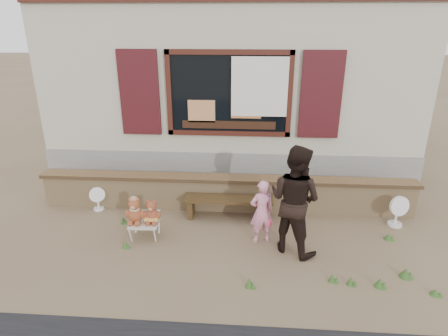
# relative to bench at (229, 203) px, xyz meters

# --- Properties ---
(ground) EXTENTS (80.00, 80.00, 0.00)m
(ground) POSITION_rel_bench_xyz_m (-0.09, -0.64, -0.30)
(ground) COLOR brown
(ground) RESTS_ON ground
(shopfront) EXTENTS (8.04, 5.13, 4.00)m
(shopfront) POSITION_rel_bench_xyz_m (-0.09, 3.85, 1.70)
(shopfront) COLOR #B9B195
(shopfront) RESTS_ON ground
(brick_wall) EXTENTS (7.10, 0.36, 0.67)m
(brick_wall) POSITION_rel_bench_xyz_m (-0.09, 0.36, 0.04)
(brick_wall) COLOR tan
(brick_wall) RESTS_ON ground
(bench) EXTENTS (1.61, 0.35, 0.41)m
(bench) POSITION_rel_bench_xyz_m (0.00, 0.00, 0.00)
(bench) COLOR #372713
(bench) RESTS_ON ground
(folding_chair) EXTENTS (0.49, 0.44, 0.29)m
(folding_chair) POSITION_rel_bench_xyz_m (-1.36, -0.77, -0.04)
(folding_chair) COLOR beige
(folding_chair) RESTS_ON ground
(teddy_bear_left) EXTENTS (0.34, 0.30, 0.45)m
(teddy_bear_left) POSITION_rel_bench_xyz_m (-1.50, -0.77, 0.21)
(teddy_bear_left) COLOR brown
(teddy_bear_left) RESTS_ON folding_chair
(teddy_bear_right) EXTENTS (0.31, 0.27, 0.41)m
(teddy_bear_right) POSITION_rel_bench_xyz_m (-1.22, -0.76, 0.19)
(teddy_bear_right) COLOR brown
(teddy_bear_right) RESTS_ON folding_chair
(child) EXTENTS (0.46, 0.37, 1.08)m
(child) POSITION_rel_bench_xyz_m (0.57, -0.74, 0.24)
(child) COLOR pink
(child) RESTS_ON ground
(adult) EXTENTS (1.07, 1.02, 1.73)m
(adult) POSITION_rel_bench_xyz_m (1.05, -0.95, 0.57)
(adult) COLOR black
(adult) RESTS_ON ground
(fan_left) EXTENTS (0.30, 0.21, 0.47)m
(fan_left) POSITION_rel_bench_xyz_m (-2.53, 0.15, -0.06)
(fan_left) COLOR white
(fan_left) RESTS_ON ground
(fan_right) EXTENTS (0.37, 0.24, 0.58)m
(fan_right) POSITION_rel_bench_xyz_m (2.97, -0.07, -0.01)
(fan_right) COLOR white
(fan_right) RESTS_ON ground
(grass_tufts) EXTENTS (4.86, 1.70, 0.15)m
(grass_tufts) POSITION_rel_bench_xyz_m (1.46, -1.40, -0.24)
(grass_tufts) COLOR #355A24
(grass_tufts) RESTS_ON ground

